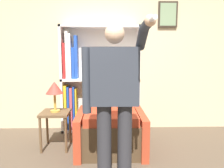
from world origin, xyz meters
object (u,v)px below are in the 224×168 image
Objects in this scene: person_standing at (114,96)px; table_lamp at (54,89)px; armchair at (110,124)px; bookcase at (91,80)px; side_table at (55,118)px.

person_standing is 3.79× the size of table_lamp.
armchair is at bearing 91.16° from person_standing.
armchair is (0.34, -0.77, -0.57)m from bookcase.
person_standing is 1.40m from side_table.
bookcase is 1.77m from person_standing.
armchair is 1.15m from person_standing.
side_table is (-0.84, 0.99, -0.53)m from person_standing.
person_standing is at bearing -49.66° from side_table.
bookcase is 1.01m from side_table.
person_standing reaches higher than armchair.
table_lamp reaches higher than side_table.
person_standing is at bearing -88.84° from armchair.
bookcase is 4.21× the size of table_lamp.
table_lamp is at bearing 130.34° from person_standing.
armchair reaches higher than side_table.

